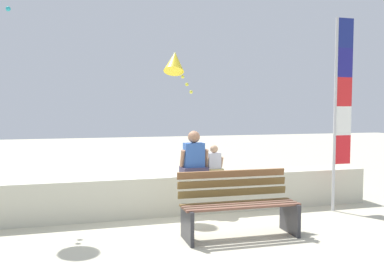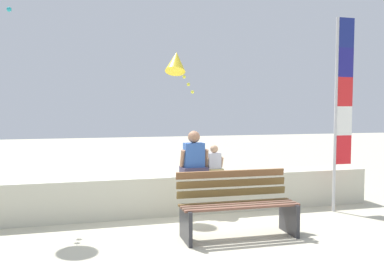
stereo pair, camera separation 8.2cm
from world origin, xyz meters
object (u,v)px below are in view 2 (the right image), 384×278
Objects in this scene: person_child at (214,162)px; person_adult at (194,157)px; park_bench at (237,206)px; flag_banner at (341,102)px; kite_yellow at (176,62)px.

person_adult is at bearing -179.95° from person_child.
person_child is at bearing 83.27° from park_bench.
flag_banner is (2.22, 0.86, 1.46)m from park_bench.
kite_yellow is at bearing 118.75° from flag_banner.
person_child is 0.44× the size of kite_yellow.
flag_banner reaches higher than kite_yellow.
kite_yellow is at bearing 82.24° from person_adult.
person_child is (0.36, 0.00, -0.10)m from person_adult.
kite_yellow is (0.22, 4.50, 2.45)m from park_bench.
park_bench is at bearing -96.73° from person_child.
person_adult is 2.67m from flag_banner.
person_child is (0.18, 1.53, 0.42)m from park_bench.
park_bench is at bearing -158.90° from flag_banner.
flag_banner is at bearing -61.25° from kite_yellow.
kite_yellow is (0.40, 2.97, 1.93)m from person_adult.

